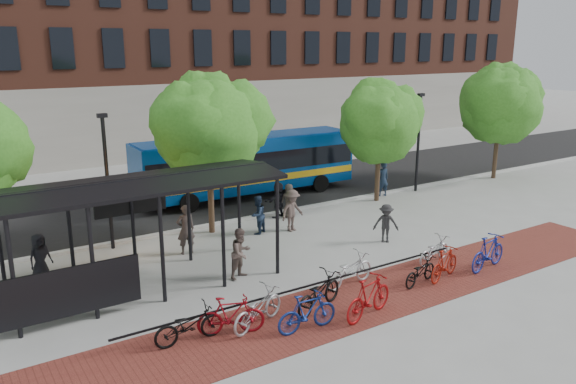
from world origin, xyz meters
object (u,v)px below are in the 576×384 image
pedestrian_3 (292,210)px  pedestrian_5 (278,200)px  tree_d (501,100)px  bus_shelter (107,201)px  bike_9 (445,264)px  lamp_post_left (107,178)px  bike_1 (231,316)px  bike_6 (349,270)px  bike_11 (488,252)px  bus (247,162)px  bike_3 (307,312)px  tree_b (210,124)px  bike_8 (420,271)px  bike_2 (258,308)px  bike_5 (369,297)px  bike_10 (434,250)px  bike_4 (319,292)px  pedestrian_1 (186,229)px  pedestrian_2 (258,215)px  pedestrian_0 (40,257)px  pedestrian_6 (289,201)px  lamp_post_right (418,140)px  pedestrian_7 (383,179)px  pedestrian_9 (386,223)px  bike_0 (189,325)px  tree_c (380,119)px

pedestrian_3 → pedestrian_5: bearing=62.8°
tree_d → bus_shelter: bearing=-170.6°
bike_9 → pedestrian_3: bearing=-3.8°
lamp_post_left → bike_1: bearing=-84.7°
bike_6 → bike_11: bike_11 is taller
bus → bike_3: bus is taller
tree_b → tree_d: bearing=0.0°
bike_6 → bike_8: bike_6 is taller
bike_2 → bike_5: 3.16m
bike_5 → bike_10: size_ratio=1.15×
tree_d → bike_4: size_ratio=3.17×
pedestrian_1 → bike_6: bearing=125.5°
bus → pedestrian_3: 6.07m
bike_2 → pedestrian_1: 6.30m
pedestrian_2 → pedestrian_0: bearing=-26.4°
bike_6 → pedestrian_1: (-3.24, 5.52, 0.41)m
bike_3 → pedestrian_0: (-5.39, 7.52, 0.25)m
bike_4 → pedestrian_6: (4.25, 8.15, 0.22)m
tree_d → bike_8: 17.44m
bike_6 → bike_8: (2.01, -1.14, -0.09)m
lamp_post_right → bike_6: (-10.62, -7.56, -2.21)m
lamp_post_right → pedestrian_3: 9.52m
bike_2 → pedestrian_6: 10.18m
tree_d → bike_2: size_ratio=3.24×
tree_d → bike_3: 21.86m
bus_shelter → bike_9: 10.90m
pedestrian_3 → bike_6: bearing=-116.6°
lamp_post_left → lamp_post_right: bearing=0.0°
bus → bike_2: size_ratio=5.69×
bike_5 → bike_11: (5.77, 0.47, -0.00)m
bus_shelter → tree_b: tree_b is taller
bike_8 → pedestrian_1: 8.49m
bike_6 → bike_10: size_ratio=1.13×
bus → pedestrian_7: (5.80, -3.73, -0.88)m
pedestrian_7 → pedestrian_9: size_ratio=1.17×
tree_d → pedestrian_7: size_ratio=3.67×
bike_0 → pedestrian_2: size_ratio=1.19×
pedestrian_9 → pedestrian_3: bearing=164.7°
bus_shelter → bike_1: bus_shelter is taller
bike_1 → bike_9: size_ratio=1.01×
tree_d → bike_10: (-12.95, -7.41, -4.00)m
bike_9 → pedestrian_5: 8.89m
bike_1 → bike_0: bearing=100.5°
tree_c → bike_6: tree_c is taller
bike_5 → pedestrian_7: 13.50m
lamp_post_right → bike_6: 13.22m
pedestrian_6 → tree_d: bearing=-161.1°
bike_8 → pedestrian_5: (0.02, 8.68, 0.36)m
pedestrian_2 → pedestrian_7: 8.49m
lamp_post_right → pedestrian_7: size_ratio=2.87×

